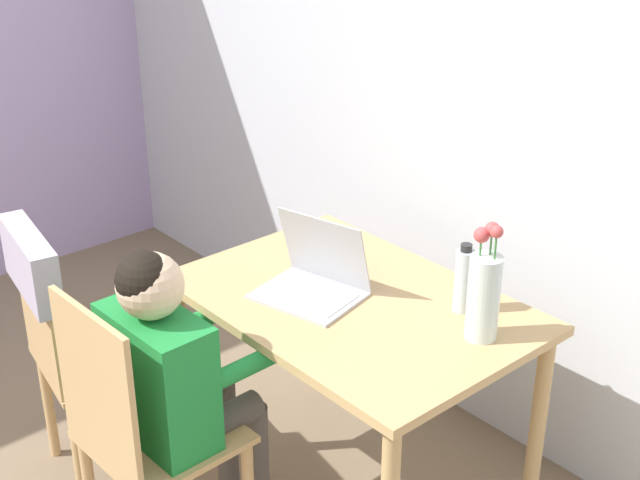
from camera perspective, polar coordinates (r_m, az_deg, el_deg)
The scene contains 8 objects.
wall_back at distance 3.07m, azimuth 10.03°, elevation 9.46°, with size 6.40×0.05×2.50m.
dining_table at distance 2.80m, azimuth 2.12°, elevation -5.52°, with size 1.09×0.75×0.73m.
chair_occupied at distance 2.64m, azimuth -11.35°, elevation -12.25°, with size 0.41×0.41×0.94m.
chair_spare at distance 2.96m, azimuth -16.20°, elevation -4.85°, with size 0.46×0.49×0.95m.
person_seated at distance 2.59m, azimuth -9.46°, elevation -8.08°, with size 0.37×0.43×1.04m.
laptop at distance 2.77m, azimuth -0.33°, elevation -2.33°, with size 0.36×0.31×0.25m.
flower_vase at distance 2.53m, azimuth 10.45°, elevation -3.28°, with size 0.09×0.09×0.35m.
water_bottle at distance 2.68m, azimuth 9.20°, elevation -2.52°, with size 0.06×0.06×0.22m.
Camera 1 is at (1.85, -0.09, 2.06)m, focal length 50.00 mm.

